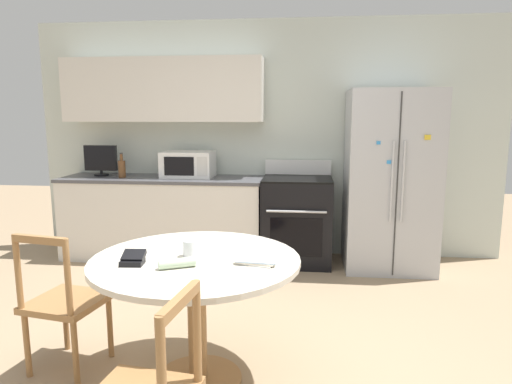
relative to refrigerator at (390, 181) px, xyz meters
name	(u,v)px	position (x,y,z in m)	size (l,w,h in m)	color
ground_plane	(228,377)	(-1.31, -2.21, -0.91)	(14.00, 14.00, 0.00)	#9E8466
back_wall	(239,126)	(-1.61, 0.38, 0.54)	(5.20, 0.44, 2.60)	silver
kitchen_counter	(164,217)	(-2.42, 0.08, -0.46)	(2.21, 0.64, 0.90)	silver
refrigerator	(390,181)	(0.00, 0.00, 0.00)	(0.89, 0.77, 1.82)	#B2B5BA
oven_range	(297,219)	(-0.94, 0.05, -0.44)	(0.73, 0.68, 1.08)	black
microwave	(188,164)	(-2.14, 0.12, 0.13)	(0.55, 0.39, 0.28)	white
countertop_tv	(101,160)	(-3.13, 0.12, 0.17)	(0.36, 0.16, 0.34)	black
counter_bottle	(122,168)	(-2.85, 0.01, 0.09)	(0.08, 0.08, 0.27)	brown
dining_table	(196,283)	(-1.48, -2.27, -0.29)	(1.20, 1.20, 0.77)	beige
dining_chair_left	(64,303)	(-2.32, -2.23, -0.48)	(0.49, 0.49, 0.90)	#9E7042
candle_glass	(190,249)	(-1.52, -2.25, -0.10)	(0.08, 0.08, 0.09)	silver
folded_napkin	(177,263)	(-1.54, -2.45, -0.12)	(0.20, 0.13, 0.05)	beige
wallet	(133,259)	(-1.79, -2.42, -0.12)	(0.13, 0.14, 0.07)	black
mail_stack	(260,256)	(-1.11, -2.24, -0.13)	(0.29, 0.35, 0.02)	white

